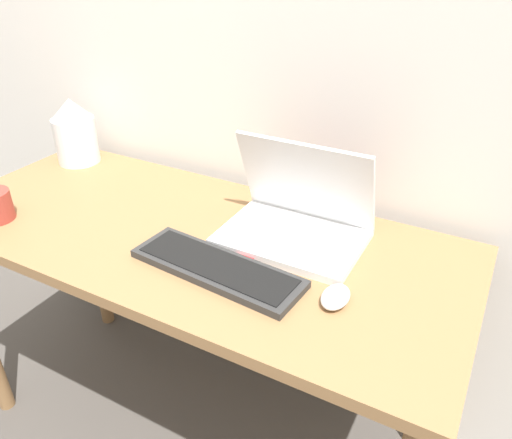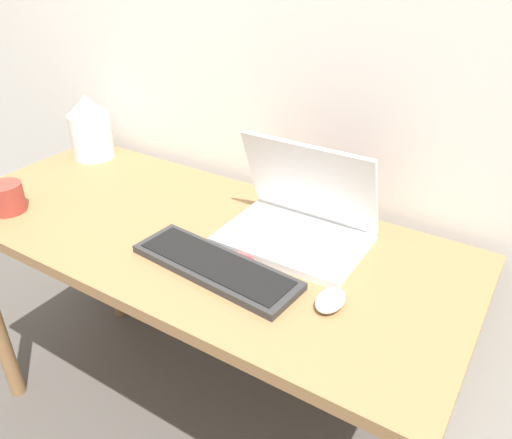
{
  "view_description": "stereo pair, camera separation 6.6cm",
  "coord_description": "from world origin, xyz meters",
  "px_view_note": "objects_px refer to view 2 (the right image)",
  "views": [
    {
      "loc": [
        0.68,
        -0.57,
        1.45
      ],
      "look_at": [
        0.21,
        0.3,
        0.87
      ],
      "focal_mm": 35.0,
      "sensor_mm": 36.0,
      "label": 1
    },
    {
      "loc": [
        0.74,
        -0.54,
        1.45
      ],
      "look_at": [
        0.21,
        0.3,
        0.87
      ],
      "focal_mm": 35.0,
      "sensor_mm": 36.0,
      "label": 2
    }
  ],
  "objects_px": {
    "laptop": "(299,219)",
    "mug": "(6,198)",
    "keyboard": "(215,266)",
    "mouse": "(330,300)",
    "vase": "(90,128)",
    "mp3_player": "(245,257)"
  },
  "relations": [
    {
      "from": "laptop",
      "to": "mug",
      "type": "distance_m",
      "value": 0.8
    },
    {
      "from": "mouse",
      "to": "keyboard",
      "type": "bearing_deg",
      "value": -174.62
    },
    {
      "from": "laptop",
      "to": "vase",
      "type": "distance_m",
      "value": 0.85
    },
    {
      "from": "vase",
      "to": "mp3_player",
      "type": "distance_m",
      "value": 0.82
    },
    {
      "from": "mouse",
      "to": "mp3_player",
      "type": "xyz_separation_m",
      "value": [
        -0.24,
        0.05,
        -0.01
      ]
    },
    {
      "from": "laptop",
      "to": "keyboard",
      "type": "bearing_deg",
      "value": -112.93
    },
    {
      "from": "laptop",
      "to": "keyboard",
      "type": "distance_m",
      "value": 0.25
    },
    {
      "from": "keyboard",
      "to": "laptop",
      "type": "bearing_deg",
      "value": 67.07
    },
    {
      "from": "keyboard",
      "to": "mp3_player",
      "type": "relative_size",
      "value": 8.77
    },
    {
      "from": "laptop",
      "to": "mp3_player",
      "type": "bearing_deg",
      "value": -112.74
    },
    {
      "from": "keyboard",
      "to": "mug",
      "type": "relative_size",
      "value": 4.56
    },
    {
      "from": "keyboard",
      "to": "mouse",
      "type": "height_order",
      "value": "mouse"
    },
    {
      "from": "keyboard",
      "to": "mug",
      "type": "bearing_deg",
      "value": -172.99
    },
    {
      "from": "mouse",
      "to": "mug",
      "type": "height_order",
      "value": "mug"
    },
    {
      "from": "keyboard",
      "to": "mp3_player",
      "type": "height_order",
      "value": "keyboard"
    },
    {
      "from": "mp3_player",
      "to": "keyboard",
      "type": "bearing_deg",
      "value": -113.31
    },
    {
      "from": "mouse",
      "to": "mp3_player",
      "type": "relative_size",
      "value": 1.84
    },
    {
      "from": "laptop",
      "to": "mug",
      "type": "relative_size",
      "value": 3.74
    },
    {
      "from": "laptop",
      "to": "keyboard",
      "type": "xyz_separation_m",
      "value": [
        -0.1,
        -0.22,
        -0.04
      ]
    },
    {
      "from": "mouse",
      "to": "laptop",
      "type": "bearing_deg",
      "value": 132.29
    },
    {
      "from": "mouse",
      "to": "mug",
      "type": "relative_size",
      "value": 0.96
    },
    {
      "from": "laptop",
      "to": "mug",
      "type": "xyz_separation_m",
      "value": [
        -0.74,
        -0.3,
        -0.01
      ]
    }
  ]
}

